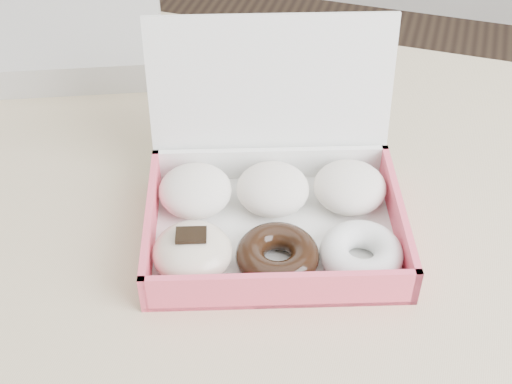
# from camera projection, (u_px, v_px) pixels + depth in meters

# --- Properties ---
(table) EXTENTS (1.20, 0.80, 0.75)m
(table) POSITION_uv_depth(u_px,v_px,m) (256.00, 255.00, 0.85)
(table) COLOR tan
(table) RESTS_ON ground
(donut_box) EXTENTS (0.33, 0.30, 0.20)m
(donut_box) POSITION_uv_depth(u_px,v_px,m) (272.00, 205.00, 0.75)
(donut_box) COLOR white
(donut_box) RESTS_ON table
(newspapers) EXTENTS (0.33, 0.30, 0.04)m
(newspapers) POSITION_uv_depth(u_px,v_px,m) (66.00, 43.00, 1.03)
(newspapers) COLOR silver
(newspapers) RESTS_ON table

